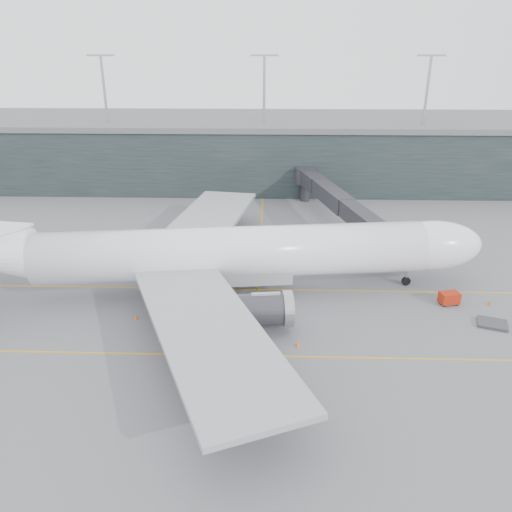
{
  "coord_description": "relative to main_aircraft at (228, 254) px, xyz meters",
  "views": [
    {
      "loc": [
        6.88,
        -65.43,
        30.8
      ],
      "look_at": [
        4.91,
        -4.0,
        5.0
      ],
      "focal_mm": 35.0,
      "sensor_mm": 36.0,
      "label": 1
    }
  ],
  "objects": [
    {
      "name": "ground",
      "position": [
        -1.3,
        4.91,
        -5.65
      ],
      "size": [
        320.0,
        320.0,
        0.0
      ],
      "primitive_type": "plane",
      "color": "#5A595E",
      "rests_on": "ground"
    },
    {
      "name": "taxiline_a",
      "position": [
        -1.3,
        0.91,
        -5.64
      ],
      "size": [
        160.0,
        0.25,
        0.02
      ],
      "primitive_type": "cube",
      "color": "orange",
      "rests_on": "ground"
    },
    {
      "name": "taxiline_b",
      "position": [
        -1.3,
        -15.09,
        -5.64
      ],
      "size": [
        160.0,
        0.25,
        0.02
      ],
      "primitive_type": "cube",
      "color": "orange",
      "rests_on": "ground"
    },
    {
      "name": "taxiline_lead_main",
      "position": [
        3.7,
        24.91,
        -5.64
      ],
      "size": [
        0.25,
        60.0,
        0.02
      ],
      "primitive_type": "cube",
      "color": "orange",
      "rests_on": "ground"
    },
    {
      "name": "terminal",
      "position": [
        -1.31,
        62.9,
        1.97
      ],
      "size": [
        240.0,
        36.0,
        29.0
      ],
      "color": "#1D2727",
      "rests_on": "ground"
    },
    {
      "name": "main_aircraft",
      "position": [
        0.0,
        0.0,
        0.0
      ],
      "size": [
        71.85,
        67.04,
        20.15
      ],
      "rotation": [
        0.0,
        0.0,
        0.12
      ],
      "color": "white",
      "rests_on": "ground"
    },
    {
      "name": "jet_bridge",
      "position": [
        17.86,
        29.95,
        -0.24
      ],
      "size": [
        14.64,
        46.81,
        7.23
      ],
      "rotation": [
        0.0,
        0.0,
        0.24
      ],
      "color": "#26262A",
      "rests_on": "ground"
    },
    {
      "name": "gse_cart",
      "position": [
        28.71,
        -2.51,
        -4.73
      ],
      "size": [
        2.7,
        2.04,
        1.65
      ],
      "rotation": [
        0.0,
        0.0,
        0.22
      ],
      "color": "#A0200B",
      "rests_on": "ground"
    },
    {
      "name": "baggage_dolly",
      "position": [
        32.27,
        -7.68,
        -5.45
      ],
      "size": [
        4.05,
        3.64,
        0.33
      ],
      "primitive_type": "cube",
      "rotation": [
        0.0,
        0.0,
        -0.34
      ],
      "color": "#333337",
      "rests_on": "ground"
    },
    {
      "name": "uld_a",
      "position": [
        -5.89,
        15.41,
        -4.6
      ],
      "size": [
        2.25,
        1.83,
        2.01
      ],
      "rotation": [
        0.0,
        0.0,
        0.03
      ],
      "color": "#35353A",
      "rests_on": "ground"
    },
    {
      "name": "uld_b",
      "position": [
        -3.89,
        16.2,
        -4.66
      ],
      "size": [
        2.55,
        2.32,
        1.9
      ],
      "rotation": [
        0.0,
        0.0,
        -0.38
      ],
      "color": "#35353A",
      "rests_on": "ground"
    },
    {
      "name": "uld_c",
      "position": [
        -2.3,
        15.91,
        -4.59
      ],
      "size": [
        2.62,
        2.31,
        2.02
      ],
      "rotation": [
        0.0,
        0.0,
        -0.28
      ],
      "color": "#35353A",
      "rests_on": "ground"
    },
    {
      "name": "cone_nose",
      "position": [
        33.97,
        -2.61,
        -5.29
      ],
      "size": [
        0.46,
        0.46,
        0.74
      ],
      "primitive_type": "cone",
      "color": "#CF640B",
      "rests_on": "ground"
    },
    {
      "name": "cone_wing_stbd",
      "position": [
        8.7,
        -13.08,
        -5.3
      ],
      "size": [
        0.44,
        0.44,
        0.71
      ],
      "primitive_type": "cone",
      "color": "orange",
      "rests_on": "ground"
    },
    {
      "name": "cone_wing_port",
      "position": [
        7.83,
        17.71,
        -5.29
      ],
      "size": [
        0.46,
        0.46,
        0.73
      ],
      "primitive_type": "cone",
      "color": "#DF400C",
      "rests_on": "ground"
    },
    {
      "name": "cone_tail",
      "position": [
        -10.77,
        -7.75,
        -5.28
      ],
      "size": [
        0.46,
        0.46,
        0.74
      ],
      "primitive_type": "cone",
      "color": "orange",
      "rests_on": "ground"
    }
  ]
}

